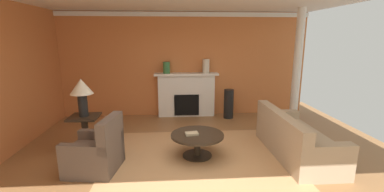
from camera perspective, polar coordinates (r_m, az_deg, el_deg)
The scene contains 15 objects.
ground_plane at distance 4.91m, azimuth -1.33°, elevation -14.31°, with size 8.65×8.65×0.00m, color olive.
wall_fireplace at distance 7.57m, azimuth -2.58°, elevation 6.83°, with size 7.25×0.12×2.93m, color #CC723D.
crown_moulding at distance 7.48m, azimuth -2.67°, elevation 17.39°, with size 7.25×0.08×0.12m, color white.
area_rug at distance 5.15m, azimuth 1.15°, elevation -12.93°, with size 3.39×2.66×0.01m, color tan.
fireplace at distance 7.51m, azimuth -1.23°, elevation 0.03°, with size 1.80×0.35×1.25m.
sofa at distance 5.45m, azimuth 21.42°, elevation -9.01°, with size 0.90×2.10×0.85m.
armchair_near_window at distance 4.82m, azimuth -20.16°, elevation -11.66°, with size 0.91×0.91×0.95m.
coffee_table at distance 5.01m, azimuth 1.17°, elevation -9.53°, with size 1.00×1.00×0.45m.
side_table at distance 5.73m, azimuth -22.24°, elevation -6.93°, with size 0.56×0.56×0.70m.
table_lamp at distance 5.52m, azimuth -22.94°, elevation 1.17°, with size 0.44×0.44×0.75m.
vase_mantel_right at distance 7.37m, azimuth 3.06°, elevation 6.52°, with size 0.19×0.19×0.39m, color beige.
vase_mantel_left at distance 7.32m, azimuth -5.57°, elevation 6.16°, with size 0.19×0.19×0.32m, color #33703D.
vase_tall_corner at distance 7.41m, azimuth 7.99°, elevation -1.70°, with size 0.27×0.27×0.82m, color black.
book_red_cover at distance 4.95m, azimuth -0.05°, elevation -8.18°, with size 0.24×0.16×0.04m, color tan.
column_white at distance 7.03m, azimuth 21.90°, elevation 5.50°, with size 0.20×0.20×2.93m, color white.
Camera 1 is at (-0.21, -4.38, 2.22)m, focal length 24.47 mm.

